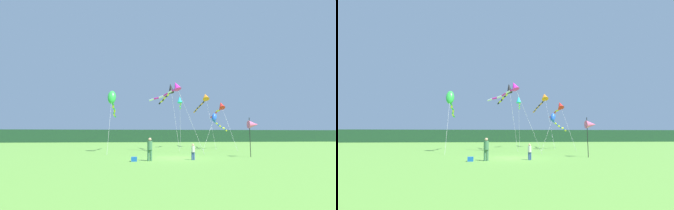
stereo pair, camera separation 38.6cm
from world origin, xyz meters
The scene contains 13 objects.
ground_plane centered at (0.00, 0.00, 0.00)m, with size 120.00×120.00×0.00m, color #5B9338.
distant_treeline centered at (0.00, 45.00, 1.65)m, with size 108.00×3.30×3.29m, color #1E4228.
person_adult centered at (-2.24, -1.95, 0.96)m, with size 0.38×0.38×1.71m.
person_child centered at (1.14, -1.64, 0.70)m, with size 0.28×0.28×1.25m.
cooler_box centered at (-3.38, -2.15, 0.16)m, with size 0.42×0.38×0.32m, color #1959B2.
banner_flag_pole centered at (6.97, 0.08, 2.81)m, with size 0.90×0.70×3.47m.
kite_magenta centered at (0.72, 6.49, 7.31)m, with size 5.48×5.78×8.11m.
kite_black centered at (0.61, 9.81, 7.65)m, with size 2.03×6.37×8.59m.
kite_cyan centered at (2.86, 15.48, 7.12)m, with size 1.07×5.32×7.88m.
kite_red centered at (8.24, 12.60, 5.92)m, with size 0.97×8.81×6.80m.
kite_green centered at (-6.38, 7.90, 6.01)m, with size 0.97×9.18×7.13m.
kite_orange centered at (6.90, 16.07, 7.67)m, with size 1.29×10.14×8.61m.
kite_blue centered at (7.18, 11.40, 3.98)m, with size 5.48×6.62×4.99m.
Camera 1 is at (-2.80, -20.01, 1.94)m, focal length 25.26 mm.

